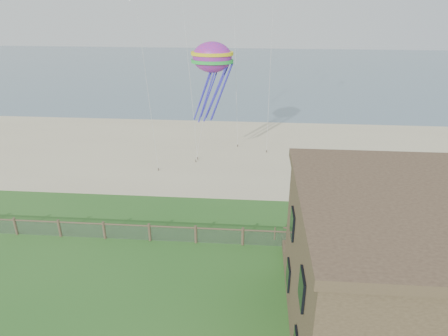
% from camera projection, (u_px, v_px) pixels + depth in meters
% --- Properties ---
extents(ground, '(160.00, 160.00, 0.00)m').
position_uv_depth(ground, '(179.00, 311.00, 20.23)').
color(ground, '#275E20').
rests_on(ground, ground).
extents(sand_beach, '(72.00, 20.00, 0.02)m').
position_uv_depth(sand_beach, '(219.00, 151.00, 40.25)').
color(sand_beach, '#C8B790').
rests_on(sand_beach, ground).
extents(ocean, '(160.00, 68.00, 0.02)m').
position_uv_depth(ocean, '(239.00, 71.00, 80.29)').
color(ocean, slate).
rests_on(ocean, ground).
extents(chainlink_fence, '(36.20, 0.20, 1.25)m').
position_uv_depth(chainlink_fence, '(196.00, 235.00, 25.46)').
color(chainlink_fence, '#4E3E2C').
rests_on(chainlink_fence, ground).
extents(motel_deck, '(15.00, 2.00, 0.50)m').
position_uv_depth(motel_deck, '(410.00, 259.00, 23.73)').
color(motel_deck, brown).
rests_on(motel_deck, ground).
extents(picnic_table, '(1.93, 1.59, 0.73)m').
position_uv_depth(picnic_table, '(318.00, 305.00, 20.09)').
color(picnic_table, brown).
rests_on(picnic_table, ground).
extents(octopus_kite, '(3.85, 3.24, 6.77)m').
position_uv_depth(octopus_kite, '(212.00, 80.00, 31.37)').
color(octopus_kite, '#FE2844').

